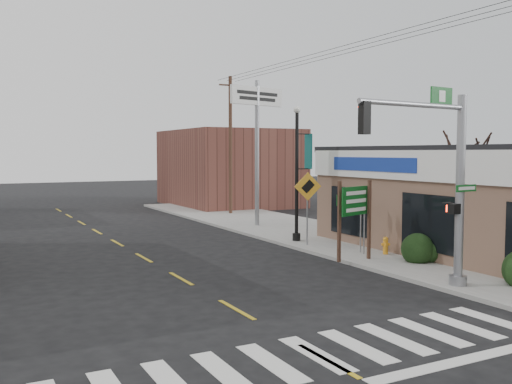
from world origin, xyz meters
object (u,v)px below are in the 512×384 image
dance_center_sign (257,118)px  utility_pole_far (230,143)px  traffic_signal_pole (444,170)px  fire_hydrant (386,245)px  lamp_post (298,163)px  bare_tree (467,142)px  guide_sign (355,209)px

dance_center_sign → utility_pole_far: size_ratio=0.88×
traffic_signal_pole → fire_hydrant: size_ratio=8.46×
fire_hydrant → dance_center_sign: (-0.26, 9.88, 5.26)m
lamp_post → dance_center_sign: 6.02m
fire_hydrant → bare_tree: size_ratio=0.13×
traffic_signal_pole → lamp_post: 9.31m
lamp_post → utility_pole_far: utility_pole_far is taller
guide_sign → fire_hydrant: 2.37m
traffic_signal_pole → bare_tree: size_ratio=1.06×
traffic_signal_pole → dance_center_sign: dance_center_sign is taller
guide_sign → dance_center_sign: size_ratio=0.38×
dance_center_sign → bare_tree: (1.36, -12.67, -1.44)m
fire_hydrant → dance_center_sign: bearing=91.5°
bare_tree → fire_hydrant: bearing=111.5°
guide_sign → fire_hydrant: (1.80, 0.46, -1.48)m
bare_tree → utility_pole_far: utility_pole_far is taller
traffic_signal_pole → guide_sign: traffic_signal_pole is taller
traffic_signal_pole → lamp_post: (0.98, 9.26, 0.01)m
guide_sign → bare_tree: 4.40m
fire_hydrant → dance_center_sign: dance_center_sign is taller
dance_center_sign → utility_pole_far: utility_pole_far is taller
dance_center_sign → lamp_post: bearing=-115.1°
lamp_post → utility_pole_far: 11.72m
bare_tree → dance_center_sign: bearing=96.1°
utility_pole_far → traffic_signal_pole: bearing=-96.6°
traffic_signal_pole → guide_sign: size_ratio=1.98×
dance_center_sign → traffic_signal_pole: bearing=-113.0°
guide_sign → utility_pole_far: 16.75m
guide_sign → lamp_post: 5.11m
lamp_post → utility_pole_far: bearing=78.7°
fire_hydrant → guide_sign: bearing=-165.8°
fire_hydrant → lamp_post: lamp_post is taller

